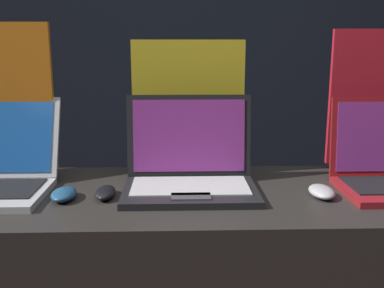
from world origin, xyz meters
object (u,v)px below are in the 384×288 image
(mouse_middle, at_px, (105,193))
(promo_stand_middle, at_px, (190,112))
(promo_stand_front, at_px, (1,104))
(mouse_front, at_px, (64,194))
(laptop_middle, at_px, (191,168))
(promo_stand_back, at_px, (370,104))
(mouse_back, at_px, (322,192))

(mouse_middle, bearing_deg, promo_stand_middle, 43.71)
(promo_stand_front, bearing_deg, mouse_front, -45.02)
(laptop_middle, relative_size, promo_stand_middle, 0.88)
(promo_stand_back, bearing_deg, promo_stand_middle, -176.26)
(promo_stand_middle, height_order, promo_stand_back, promo_stand_back)
(mouse_front, distance_m, mouse_back, 0.75)
(mouse_front, bearing_deg, promo_stand_middle, 34.72)
(laptop_middle, bearing_deg, promo_stand_front, 164.86)
(mouse_front, relative_size, mouse_middle, 0.99)
(promo_stand_front, bearing_deg, laptop_middle, -15.14)
(promo_stand_middle, bearing_deg, mouse_front, -145.28)
(promo_stand_middle, bearing_deg, laptop_middle, -90.00)
(promo_stand_front, bearing_deg, promo_stand_middle, -0.17)
(promo_stand_front, height_order, promo_stand_back, promo_stand_front)
(mouse_middle, xyz_separation_m, promo_stand_middle, (0.25, 0.24, 0.20))
(laptop_middle, height_order, promo_stand_middle, promo_stand_middle)
(mouse_front, bearing_deg, mouse_middle, 7.12)
(mouse_middle, bearing_deg, mouse_front, -172.88)
(mouse_middle, height_order, mouse_back, mouse_back)
(mouse_back, height_order, promo_stand_back, promo_stand_back)
(mouse_front, distance_m, mouse_middle, 0.12)
(laptop_middle, distance_m, mouse_back, 0.40)
(promo_stand_middle, bearing_deg, mouse_middle, -136.29)
(promo_stand_back, bearing_deg, mouse_front, -163.48)
(promo_stand_front, distance_m, mouse_back, 1.07)
(mouse_front, xyz_separation_m, promo_stand_middle, (0.37, 0.26, 0.20))
(mouse_back, bearing_deg, mouse_front, -179.80)
(promo_stand_front, xyz_separation_m, promo_stand_middle, (0.63, -0.00, -0.03))
(mouse_front, xyz_separation_m, promo_stand_front, (-0.26, 0.26, 0.23))
(laptop_middle, height_order, mouse_middle, laptop_middle)
(mouse_middle, bearing_deg, mouse_back, -1.09)
(mouse_middle, distance_m, promo_stand_middle, 0.41)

